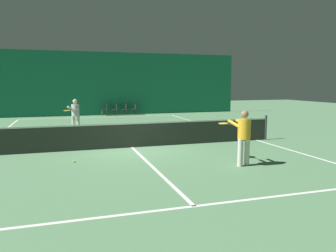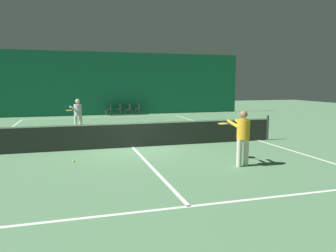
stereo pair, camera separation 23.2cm
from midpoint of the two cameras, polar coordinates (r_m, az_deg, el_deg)
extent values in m
plane|color=#56845B|center=(12.74, -5.69, -3.70)|extent=(60.00, 60.00, 0.00)
cube|color=#196B4C|center=(25.99, -11.36, 7.23)|extent=(23.00, 0.12, 4.86)
cube|color=white|center=(24.42, -10.87, 1.54)|extent=(11.00, 0.10, 0.00)
cube|color=white|center=(18.99, -9.27, -0.08)|extent=(8.25, 0.10, 0.00)
cube|color=white|center=(6.77, 4.69, -13.78)|extent=(8.25, 0.10, 0.00)
cube|color=white|center=(14.75, 15.82, -2.41)|extent=(0.10, 23.80, 0.00)
cube|color=white|center=(12.74, -5.69, -3.69)|extent=(0.10, 12.80, 0.00)
cube|color=#2D332D|center=(12.65, -5.71, -1.59)|extent=(11.90, 0.02, 0.95)
cube|color=white|center=(12.59, -5.74, 0.43)|extent=(11.90, 0.02, 0.05)
cylinder|color=#333338|center=(14.92, 17.36, -0.29)|extent=(0.10, 0.10, 1.07)
cylinder|color=beige|center=(9.95, 12.95, -4.62)|extent=(0.18, 0.18, 0.81)
cylinder|color=beige|center=(10.11, 14.07, -4.46)|extent=(0.18, 0.18, 0.81)
cylinder|color=gold|center=(9.91, 13.64, -0.57)|extent=(0.45, 0.45, 0.59)
sphere|color=#936B4C|center=(9.86, 13.72, 1.97)|extent=(0.22, 0.22, 0.22)
cylinder|color=gold|center=(10.00, 12.00, 0.32)|extent=(0.20, 0.57, 0.24)
cylinder|color=gold|center=(10.19, 13.33, 0.42)|extent=(0.20, 0.57, 0.24)
cylinder|color=black|center=(10.43, 11.18, 0.24)|extent=(0.09, 0.31, 0.03)
torus|color=gold|center=(10.66, 10.17, 0.42)|extent=(0.39, 0.39, 0.03)
cylinder|color=silver|center=(10.66, 10.17, 0.42)|extent=(0.32, 0.32, 0.00)
cylinder|color=beige|center=(17.16, -14.57, 0.36)|extent=(0.21, 0.21, 0.82)
cylinder|color=beige|center=(17.26, -15.38, 0.37)|extent=(0.21, 0.21, 0.82)
cylinder|color=#B7B7BC|center=(17.14, -15.05, 2.70)|extent=(0.51, 0.51, 0.59)
sphere|color=beige|center=(17.11, -15.10, 4.18)|extent=(0.23, 0.23, 0.23)
cylinder|color=#B7B7BC|center=(16.83, -14.94, 3.08)|extent=(0.32, 0.55, 0.24)
cylinder|color=#B7B7BC|center=(16.95, -15.90, 3.08)|extent=(0.32, 0.55, 0.24)
cylinder|color=black|center=(16.50, -15.99, 2.72)|extent=(0.15, 0.29, 0.03)
torus|color=gold|center=(16.23, -16.42, 2.62)|extent=(0.44, 0.44, 0.03)
cylinder|color=silver|center=(16.23, -16.42, 2.62)|extent=(0.36, 0.36, 0.00)
cylinder|color=brown|center=(25.76, -10.58, 2.28)|extent=(0.03, 0.03, 0.39)
cylinder|color=brown|center=(25.38, -10.50, 2.20)|extent=(0.03, 0.03, 0.39)
cylinder|color=brown|center=(25.80, -9.74, 2.30)|extent=(0.03, 0.03, 0.39)
cylinder|color=brown|center=(25.42, -9.65, 2.23)|extent=(0.03, 0.03, 0.39)
cube|color=#232328|center=(25.57, -10.13, 2.74)|extent=(0.44, 0.44, 0.05)
cube|color=#232328|center=(25.58, -9.69, 3.26)|extent=(0.04, 0.44, 0.40)
cylinder|color=brown|center=(25.84, -8.94, 2.33)|extent=(0.03, 0.03, 0.39)
cylinder|color=brown|center=(25.47, -8.83, 2.26)|extent=(0.03, 0.03, 0.39)
cylinder|color=brown|center=(25.89, -8.11, 2.35)|extent=(0.03, 0.03, 0.39)
cylinder|color=brown|center=(25.52, -7.98, 2.28)|extent=(0.03, 0.03, 0.39)
cube|color=#232328|center=(25.66, -8.47, 2.79)|extent=(0.44, 0.44, 0.05)
cube|color=#232328|center=(25.67, -8.04, 3.31)|extent=(0.04, 0.44, 0.40)
cylinder|color=brown|center=(25.95, -7.31, 2.38)|extent=(0.03, 0.03, 0.39)
cylinder|color=brown|center=(25.57, -7.17, 2.31)|extent=(0.03, 0.03, 0.39)
cylinder|color=brown|center=(26.01, -6.48, 2.40)|extent=(0.03, 0.03, 0.39)
cylinder|color=brown|center=(25.64, -6.34, 2.33)|extent=(0.03, 0.03, 0.39)
cube|color=#232328|center=(25.77, -6.83, 2.84)|extent=(0.44, 0.44, 0.05)
cube|color=#232328|center=(25.79, -6.40, 3.35)|extent=(0.04, 0.44, 0.40)
cylinder|color=brown|center=(26.08, -5.69, 2.43)|extent=(0.03, 0.03, 0.39)
cylinder|color=brown|center=(25.70, -5.53, 2.36)|extent=(0.03, 0.03, 0.39)
cylinder|color=brown|center=(26.15, -4.87, 2.45)|extent=(0.03, 0.03, 0.39)
cylinder|color=brown|center=(25.78, -4.70, 2.38)|extent=(0.03, 0.03, 0.39)
cube|color=#232328|center=(25.91, -5.21, 2.89)|extent=(0.44, 0.44, 0.05)
cube|color=#232328|center=(25.93, -4.78, 3.40)|extent=(0.04, 0.44, 0.40)
sphere|color=#D1DB33|center=(10.71, -15.49, -5.89)|extent=(0.07, 0.07, 0.07)
camera|label=1|loc=(0.12, -89.43, 0.07)|focal=35.00mm
camera|label=2|loc=(0.12, 90.57, -0.07)|focal=35.00mm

